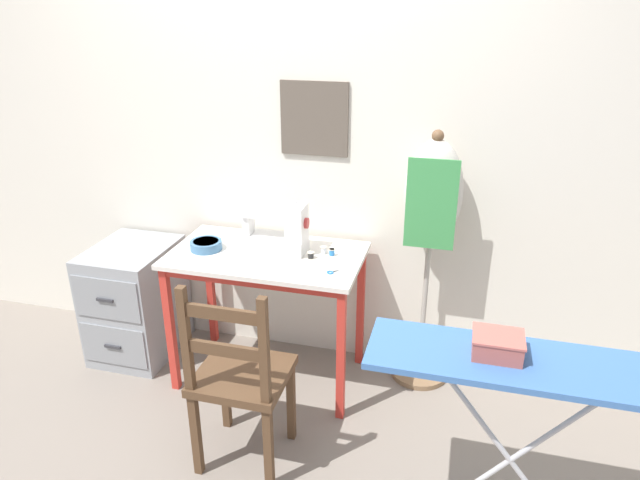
# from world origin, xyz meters

# --- Properties ---
(ground_plane) EXTENTS (14.00, 14.00, 0.00)m
(ground_plane) POSITION_xyz_m (0.00, 0.00, 0.00)
(ground_plane) COLOR gray
(wall_back) EXTENTS (10.00, 0.07, 2.55)m
(wall_back) POSITION_xyz_m (0.00, 0.64, 1.28)
(wall_back) COLOR silver
(wall_back) RESTS_ON ground_plane
(sewing_table) EXTENTS (1.01, 0.58, 0.76)m
(sewing_table) POSITION_xyz_m (0.00, 0.28, 0.66)
(sewing_table) COLOR silver
(sewing_table) RESTS_ON ground_plane
(sewing_machine) EXTENTS (0.35, 0.16, 0.28)m
(sewing_machine) POSITION_xyz_m (0.05, 0.34, 0.88)
(sewing_machine) COLOR white
(sewing_machine) RESTS_ON sewing_table
(fabric_bowl) EXTENTS (0.17, 0.17, 0.05)m
(fabric_bowl) POSITION_xyz_m (-0.33, 0.26, 0.79)
(fabric_bowl) COLOR teal
(fabric_bowl) RESTS_ON sewing_table
(scissors) EXTENTS (0.13, 0.11, 0.01)m
(scissors) POSITION_xyz_m (0.41, 0.17, 0.76)
(scissors) COLOR silver
(scissors) RESTS_ON sewing_table
(thread_spool_near_machine) EXTENTS (0.04, 0.04, 0.04)m
(thread_spool_near_machine) POSITION_xyz_m (0.24, 0.29, 0.78)
(thread_spool_near_machine) COLOR black
(thread_spool_near_machine) RESTS_ON sewing_table
(thread_spool_mid_table) EXTENTS (0.03, 0.03, 0.04)m
(thread_spool_mid_table) POSITION_xyz_m (0.29, 0.36, 0.78)
(thread_spool_mid_table) COLOR silver
(thread_spool_mid_table) RESTS_ON sewing_table
(thread_spool_far_edge) EXTENTS (0.03, 0.03, 0.04)m
(thread_spool_far_edge) POSITION_xyz_m (0.34, 0.35, 0.78)
(thread_spool_far_edge) COLOR #2875C1
(thread_spool_far_edge) RESTS_ON sewing_table
(wooden_chair) EXTENTS (0.40, 0.38, 0.95)m
(wooden_chair) POSITION_xyz_m (0.10, -0.36, 0.45)
(wooden_chair) COLOR #513823
(wooden_chair) RESTS_ON ground_plane
(filing_cabinet) EXTENTS (0.43, 0.55, 0.68)m
(filing_cabinet) POSITION_xyz_m (-0.85, 0.33, 0.34)
(filing_cabinet) COLOR #93999E
(filing_cabinet) RESTS_ON ground_plane
(dress_form) EXTENTS (0.32, 0.32, 1.41)m
(dress_form) POSITION_xyz_m (0.82, 0.50, 1.00)
(dress_form) COLOR #846647
(dress_form) RESTS_ON ground_plane
(ironing_board) EXTENTS (1.08, 0.32, 0.86)m
(ironing_board) POSITION_xyz_m (1.23, -0.52, 0.80)
(ironing_board) COLOR #3D6BAD
(ironing_board) RESTS_ON ground_plane
(storage_box) EXTENTS (0.17, 0.14, 0.08)m
(storage_box) POSITION_xyz_m (1.13, -0.50, 0.89)
(storage_box) COLOR #AD564C
(storage_box) RESTS_ON ironing_board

